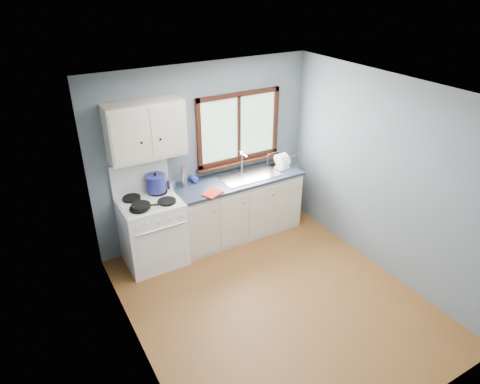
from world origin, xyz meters
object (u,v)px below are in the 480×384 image
base_cabinets (238,210)px  skillet (141,206)px  gas_range (152,230)px  sink (249,179)px  thermos (184,176)px  dish_rack (282,163)px  utensil_crock (171,184)px  stockpot (156,183)px

base_cabinets → skillet: bearing=-172.4°
gas_range → sink: (1.49, 0.02, 0.37)m
base_cabinets → thermos: thermos is taller
gas_range → dish_rack: gas_range is taller
gas_range → thermos: bearing=16.0°
thermos → base_cabinets: bearing=-10.5°
utensil_crock → dish_rack: 1.72m
gas_range → skillet: 0.54m
utensil_crock → thermos: bearing=-2.5°
thermos → sink: bearing=-8.5°
skillet → dish_rack: dish_rack is taller
thermos → stockpot: bearing=-179.6°
utensil_crock → thermos: size_ratio=1.22×
sink → utensil_crock: (-1.11, 0.15, 0.14)m
base_cabinets → sink: 0.48m
base_cabinets → thermos: (-0.75, 0.14, 0.66)m
utensil_crock → gas_range: bearing=-156.0°
sink → thermos: bearing=171.5°
dish_rack → gas_range: bearing=174.3°
gas_range → base_cabinets: gas_range is taller
utensil_crock → base_cabinets: bearing=-9.0°
dish_rack → skillet: bearing=178.7°
utensil_crock → sink: bearing=-7.6°
gas_range → thermos: size_ratio=4.45×
sink → dish_rack: bearing=3.3°
sink → stockpot: bearing=174.1°
gas_range → base_cabinets: size_ratio=0.74×
base_cabinets → skillet: size_ratio=4.95×
skillet → sink: bearing=27.2°
stockpot → thermos: (0.39, 0.00, -0.00)m
base_cabinets → stockpot: bearing=173.2°
gas_range → dish_rack: (2.09, 0.05, 0.48)m
skillet → thermos: 0.79m
gas_range → sink: gas_range is taller
skillet → dish_rack: size_ratio=0.90×
base_cabinets → dish_rack: (0.79, 0.03, 0.56)m
gas_range → utensil_crock: size_ratio=3.64×
sink → dish_rack: sink is taller
skillet → stockpot: bearing=66.7°
base_cabinets → dish_rack: dish_rack is taller
sink → base_cabinets: bearing=179.9°
sink → dish_rack: 0.62m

